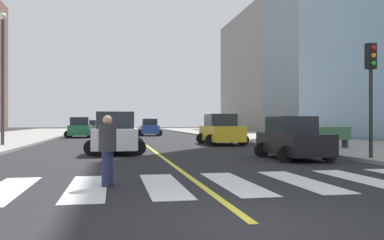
% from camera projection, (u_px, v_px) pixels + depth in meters
% --- Properties ---
extents(ground_plane, '(220.00, 220.00, 0.00)m').
position_uv_depth(ground_plane, '(254.00, 224.00, 6.13)').
color(ground_plane, black).
extents(sidewalk_kerb_east, '(10.00, 120.00, 0.15)m').
position_uv_depth(sidewalk_kerb_east, '(323.00, 143.00, 28.09)').
color(sidewalk_kerb_east, gray).
rests_on(sidewalk_kerb_east, ground).
extents(crosswalk_paint, '(13.50, 4.00, 0.01)m').
position_uv_depth(crosswalk_paint, '(199.00, 184.00, 10.06)').
color(crosswalk_paint, silver).
rests_on(crosswalk_paint, ground).
extents(lane_divider_paint, '(0.16, 80.00, 0.01)m').
position_uv_depth(lane_divider_paint, '(133.00, 135.00, 45.40)').
color(lane_divider_paint, yellow).
rests_on(lane_divider_paint, ground).
extents(parking_garage_concrete, '(18.00, 24.00, 20.68)m').
position_uv_depth(parking_garage_concrete, '(286.00, 73.00, 73.81)').
color(parking_garage_concrete, gray).
rests_on(parking_garage_concrete, ground).
extents(car_green_nearest, '(2.84, 4.49, 1.99)m').
position_uv_depth(car_green_nearest, '(80.00, 128.00, 39.89)').
color(car_green_nearest, '#236B42').
rests_on(car_green_nearest, ground).
extents(car_blue_second, '(2.73, 4.27, 1.88)m').
position_uv_depth(car_blue_second, '(150.00, 128.00, 45.05)').
color(car_blue_second, '#2D479E').
rests_on(car_blue_second, ground).
extents(car_gray_third, '(2.55, 4.00, 1.76)m').
position_uv_depth(car_gray_third, '(91.00, 127.00, 56.61)').
color(car_gray_third, slate).
rests_on(car_gray_third, ground).
extents(car_yellow_fourth, '(2.91, 4.65, 2.08)m').
position_uv_depth(car_yellow_fourth, '(221.00, 130.00, 27.53)').
color(car_yellow_fourth, gold).
rests_on(car_yellow_fourth, ground).
extents(car_white_fifth, '(2.95, 4.61, 2.02)m').
position_uv_depth(car_white_fifth, '(116.00, 134.00, 19.90)').
color(car_white_fifth, silver).
rests_on(car_white_fifth, ground).
extents(car_black_sixth, '(2.48, 3.98, 1.78)m').
position_uv_depth(car_black_sixth, '(293.00, 139.00, 16.87)').
color(car_black_sixth, black).
rests_on(car_black_sixth, ground).
extents(traffic_light_near_corner, '(0.36, 0.41, 4.45)m').
position_uv_depth(traffic_light_near_corner, '(371.00, 77.00, 15.75)').
color(traffic_light_near_corner, black).
rests_on(traffic_light_near_corner, sidewalk_kerb_east).
extents(park_bench, '(1.82, 0.63, 1.12)m').
position_uv_depth(park_bench, '(334.00, 138.00, 21.67)').
color(park_bench, '#33603D').
rests_on(park_bench, sidewalk_kerb_east).
extents(pedestrian_crossing, '(0.42, 0.42, 1.71)m').
position_uv_depth(pedestrian_crossing, '(108.00, 147.00, 9.74)').
color(pedestrian_crossing, '#232847').
rests_on(pedestrian_crossing, ground).
extents(street_lamp, '(0.44, 0.44, 7.99)m').
position_uv_depth(street_lamp, '(3.00, 68.00, 24.46)').
color(street_lamp, '#38383D').
rests_on(street_lamp, sidewalk_kerb_west).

